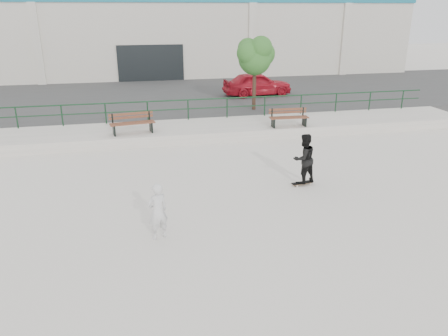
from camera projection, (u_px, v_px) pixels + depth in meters
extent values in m
plane|color=beige|center=(208.00, 230.00, 12.03)|extent=(120.00, 120.00, 0.00)
cube|color=silver|center=(171.00, 132.00, 20.66)|extent=(30.00, 3.00, 0.50)
cube|color=#3B3B3B|center=(158.00, 98.00, 28.46)|extent=(60.00, 14.00, 0.50)
cylinder|color=#153B20|center=(168.00, 101.00, 21.43)|extent=(28.00, 0.06, 0.06)
cylinder|color=#153B20|center=(168.00, 110.00, 21.58)|extent=(28.00, 0.05, 0.05)
cylinder|color=#153B20|center=(17.00, 118.00, 20.18)|extent=(0.06, 0.06, 1.00)
cylinder|color=#153B20|center=(62.00, 116.00, 20.59)|extent=(0.06, 0.06, 1.00)
cylinder|color=#153B20|center=(106.00, 114.00, 20.99)|extent=(0.06, 0.06, 1.00)
cylinder|color=#153B20|center=(148.00, 112.00, 21.40)|extent=(0.06, 0.06, 1.00)
cylinder|color=#153B20|center=(188.00, 110.00, 21.80)|extent=(0.06, 0.06, 1.00)
cylinder|color=#153B20|center=(227.00, 108.00, 22.20)|extent=(0.06, 0.06, 1.00)
cylinder|color=#153B20|center=(265.00, 106.00, 22.61)|extent=(0.06, 0.06, 1.00)
cylinder|color=#153B20|center=(301.00, 104.00, 23.01)|extent=(0.06, 0.06, 1.00)
cylinder|color=#153B20|center=(336.00, 103.00, 23.42)|extent=(0.06, 0.06, 1.00)
cylinder|color=#153B20|center=(370.00, 101.00, 23.82)|extent=(0.06, 0.06, 1.00)
cylinder|color=#153B20|center=(402.00, 100.00, 24.22)|extent=(0.06, 0.06, 1.00)
cube|color=beige|center=(144.00, 29.00, 40.01)|extent=(44.00, 16.00, 8.00)
cube|color=black|center=(151.00, 66.00, 33.45)|extent=(5.00, 0.15, 3.20)
cube|color=beige|center=(37.00, 48.00, 31.28)|extent=(0.60, 0.25, 6.20)
cube|color=beige|center=(252.00, 44.00, 34.51)|extent=(0.60, 0.25, 6.20)
cube|color=beige|center=(345.00, 43.00, 36.13)|extent=(0.60, 0.25, 6.20)
cube|color=brown|center=(133.00, 124.00, 19.20)|extent=(1.97, 0.41, 0.04)
cube|color=brown|center=(132.00, 123.00, 19.38)|extent=(1.97, 0.41, 0.04)
cube|color=brown|center=(132.00, 122.00, 19.55)|extent=(1.97, 0.41, 0.04)
cube|color=brown|center=(131.00, 117.00, 19.56)|extent=(1.96, 0.33, 0.11)
cube|color=brown|center=(131.00, 114.00, 19.50)|extent=(1.96, 0.33, 0.11)
cube|color=black|center=(114.00, 130.00, 19.19)|extent=(0.14, 0.55, 0.46)
cube|color=black|center=(112.00, 119.00, 19.28)|extent=(0.07, 0.06, 0.46)
cube|color=black|center=(151.00, 127.00, 19.73)|extent=(0.14, 0.55, 0.46)
cube|color=black|center=(149.00, 116.00, 19.83)|extent=(0.07, 0.06, 0.46)
cube|color=brown|center=(290.00, 118.00, 20.35)|extent=(1.84, 0.22, 0.04)
cube|color=brown|center=(289.00, 117.00, 20.52)|extent=(1.84, 0.22, 0.04)
cube|color=brown|center=(288.00, 117.00, 20.69)|extent=(1.84, 0.22, 0.04)
cube|color=brown|center=(288.00, 112.00, 20.70)|extent=(1.84, 0.14, 0.10)
cube|color=brown|center=(288.00, 109.00, 20.65)|extent=(1.84, 0.14, 0.10)
cube|color=black|center=(273.00, 123.00, 20.48)|extent=(0.09, 0.51, 0.43)
cube|color=black|center=(272.00, 113.00, 20.58)|extent=(0.06, 0.05, 0.43)
cube|color=black|center=(304.00, 121.00, 20.71)|extent=(0.09, 0.51, 0.43)
cube|color=black|center=(303.00, 112.00, 20.81)|extent=(0.06, 0.05, 0.43)
cylinder|color=#422F21|center=(254.00, 88.00, 23.80)|extent=(0.20, 0.20, 2.37)
sphere|color=#2C6C28|center=(255.00, 58.00, 23.25)|extent=(1.78, 1.78, 1.78)
sphere|color=#2C6C28|center=(262.00, 54.00, 23.56)|extent=(1.38, 1.38, 1.38)
sphere|color=#2C6C28|center=(249.00, 53.00, 22.89)|extent=(1.28, 1.28, 1.28)
sphere|color=#2C6C28|center=(261.00, 47.00, 22.73)|extent=(1.18, 1.18, 1.18)
sphere|color=#2C6C28|center=(248.00, 48.00, 23.39)|extent=(1.09, 1.09, 1.09)
imported|color=red|center=(257.00, 84.00, 27.86)|extent=(4.44, 2.02, 1.48)
cube|color=black|center=(302.00, 183.00, 15.11)|extent=(0.80, 0.33, 0.02)
cube|color=brown|center=(302.00, 183.00, 15.11)|extent=(0.80, 0.33, 0.01)
cube|color=#A9A9AE|center=(296.00, 185.00, 15.03)|extent=(0.09, 0.17, 0.03)
cube|color=#A9A9AE|center=(309.00, 183.00, 15.21)|extent=(0.09, 0.17, 0.03)
cylinder|color=beige|center=(297.00, 186.00, 14.95)|extent=(0.06, 0.03, 0.06)
cylinder|color=beige|center=(294.00, 184.00, 15.12)|extent=(0.06, 0.03, 0.06)
cylinder|color=beige|center=(310.00, 184.00, 15.13)|extent=(0.06, 0.03, 0.06)
cylinder|color=beige|center=(307.00, 182.00, 15.30)|extent=(0.06, 0.03, 0.06)
imported|color=black|center=(304.00, 159.00, 14.80)|extent=(1.00, 0.87, 1.74)
imported|color=silver|center=(158.00, 211.00, 11.38)|extent=(0.67, 0.57, 1.56)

